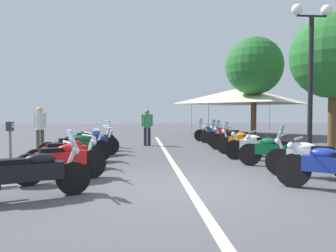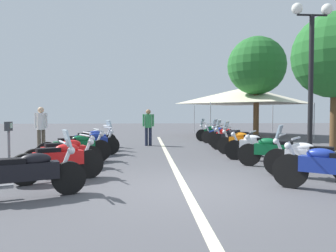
{
  "view_description": "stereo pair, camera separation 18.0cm",
  "coord_description": "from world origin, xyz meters",
  "views": [
    {
      "loc": [
        -6.26,
        0.95,
        1.49
      ],
      "look_at": [
        4.89,
        0.0,
        1.04
      ],
      "focal_mm": 34.26,
      "sensor_mm": 36.0,
      "label": 1
    },
    {
      "loc": [
        -6.26,
        0.77,
        1.49
      ],
      "look_at": [
        4.89,
        0.0,
        1.04
      ],
      "focal_mm": 34.26,
      "sensor_mm": 36.0,
      "label": 2
    }
  ],
  "objects": [
    {
      "name": "motorcycle_right_row_6",
      "position": [
        7.57,
        -2.85,
        0.48
      ],
      "size": [
        1.38,
        1.77,
        1.23
      ],
      "rotation": [
        0.0,
        0.0,
        0.93
      ],
      "color": "black",
      "rests_on": "ground_plane"
    },
    {
      "name": "motorcycle_right_row_3",
      "position": [
        3.45,
        -2.69,
        0.46
      ],
      "size": [
        1.12,
        1.92,
        1.0
      ],
      "rotation": [
        0.0,
        0.0,
        1.09
      ],
      "color": "black",
      "rests_on": "ground_plane"
    },
    {
      "name": "roadside_tree_1",
      "position": [
        6.04,
        -6.74,
        3.77
      ],
      "size": [
        3.38,
        3.38,
        5.48
      ],
      "color": "brown",
      "rests_on": "ground_plane"
    },
    {
      "name": "bystander_1",
      "position": [
        6.37,
        4.81,
        1.02
      ],
      "size": [
        0.41,
        0.39,
        1.73
      ],
      "rotation": [
        0.0,
        0.0,
        0.82
      ],
      "color": "brown",
      "rests_on": "ground_plane"
    },
    {
      "name": "motorcycle_right_row_0",
      "position": [
        -0.54,
        -2.67,
        0.47
      ],
      "size": [
        1.46,
        1.77,
        1.02
      ],
      "rotation": [
        0.0,
        0.0,
        0.89
      ],
      "color": "black",
      "rests_on": "ground_plane"
    },
    {
      "name": "motorcycle_left_row_6",
      "position": [
        7.42,
        2.93,
        0.46
      ],
      "size": [
        1.22,
        1.78,
        1.19
      ],
      "rotation": [
        0.0,
        0.0,
        -1.0
      ],
      "color": "black",
      "rests_on": "ground_plane"
    },
    {
      "name": "lane_centre_stripe",
      "position": [
        4.15,
        0.0,
        0.0
      ],
      "size": [
        18.86,
        0.16,
        0.01
      ],
      "primitive_type": "cube",
      "color": "beige",
      "rests_on": "ground_plane"
    },
    {
      "name": "parking_meter",
      "position": [
        1.61,
        4.04,
        0.9
      ],
      "size": [
        0.18,
        0.14,
        1.29
      ],
      "rotation": [
        0.0,
        0.0,
        -1.61
      ],
      "color": "slate",
      "rests_on": "ground_plane"
    },
    {
      "name": "ground_plane",
      "position": [
        0.0,
        0.0,
        0.0
      ],
      "size": [
        80.0,
        80.0,
        0.0
      ],
      "primitive_type": "plane",
      "color": "#4C4C51"
    },
    {
      "name": "motorcycle_left_row_4",
      "position": [
        4.94,
        2.65,
        0.46
      ],
      "size": [
        1.23,
        1.88,
        1.0
      ],
      "rotation": [
        0.0,
        0.0,
        -1.02
      ],
      "color": "black",
      "rests_on": "ground_plane"
    },
    {
      "name": "motorcycle_left_row_1",
      "position": [
        0.83,
        2.65,
        0.46
      ],
      "size": [
        1.13,
        1.82,
        1.01
      ],
      "rotation": [
        0.0,
        0.0,
        -1.05
      ],
      "color": "black",
      "rests_on": "ground_plane"
    },
    {
      "name": "roadside_tree_0",
      "position": [
        11.86,
        -5.59,
        4.19
      ],
      "size": [
        3.32,
        3.32,
        5.88
      ],
      "color": "brown",
      "rests_on": "ground_plane"
    },
    {
      "name": "motorcycle_right_row_8",
      "position": [
        10.2,
        -2.76,
        0.46
      ],
      "size": [
        1.07,
        1.83,
        1.21
      ],
      "rotation": [
        0.0,
        0.0,
        1.09
      ],
      "color": "black",
      "rests_on": "ground_plane"
    },
    {
      "name": "motorcycle_left_row_3",
      "position": [
        3.44,
        2.88,
        0.47
      ],
      "size": [
        1.08,
        2.08,
        1.01
      ],
      "rotation": [
        0.0,
        0.0,
        -1.15
      ],
      "color": "black",
      "rests_on": "ground_plane"
    },
    {
      "name": "motorcycle_right_row_2",
      "position": [
        2.21,
        -2.71,
        0.46
      ],
      "size": [
        1.19,
        1.78,
        1.0
      ],
      "rotation": [
        0.0,
        0.0,
        1.01
      ],
      "color": "black",
      "rests_on": "ground_plane"
    },
    {
      "name": "motorcycle_right_row_1",
      "position": [
        0.72,
        -2.93,
        0.47
      ],
      "size": [
        1.31,
        1.8,
        1.22
      ],
      "rotation": [
        0.0,
        0.0,
        0.96
      ],
      "color": "black",
      "rests_on": "ground_plane"
    },
    {
      "name": "motorcycle_left_row_0",
      "position": [
        -0.6,
        2.83,
        0.46
      ],
      "size": [
        1.04,
        1.97,
        1.19
      ],
      "rotation": [
        0.0,
        0.0,
        -1.15
      ],
      "color": "black",
      "rests_on": "ground_plane"
    },
    {
      "name": "motorcycle_left_row_2",
      "position": [
        2.17,
        2.88,
        0.45
      ],
      "size": [
        1.13,
        1.86,
        0.99
      ],
      "rotation": [
        0.0,
        0.0,
        -1.07
      ],
      "color": "black",
      "rests_on": "ground_plane"
    },
    {
      "name": "street_lamp_twin_globe",
      "position": [
        2.87,
        -4.07,
        3.22
      ],
      "size": [
        0.32,
        1.22,
        4.69
      ],
      "color": "black",
      "rests_on": "ground_plane"
    },
    {
      "name": "motorcycle_right_row_5",
      "position": [
        6.19,
        -2.77,
        0.48
      ],
      "size": [
        1.31,
        1.9,
        1.22
      ],
      "rotation": [
        0.0,
        0.0,
        0.99
      ],
      "color": "black",
      "rests_on": "ground_plane"
    },
    {
      "name": "event_tent",
      "position": [
        14.39,
        -5.81,
        2.65
      ],
      "size": [
        6.67,
        6.67,
        3.2
      ],
      "color": "beige",
      "rests_on": "ground_plane"
    },
    {
      "name": "motorcycle_right_row_4",
      "position": [
        4.77,
        -2.7,
        0.47
      ],
      "size": [
        1.35,
        1.8,
        1.21
      ],
      "rotation": [
        0.0,
        0.0,
        0.95
      ],
      "color": "black",
      "rests_on": "ground_plane"
    },
    {
      "name": "bystander_0",
      "position": [
        8.41,
        0.66,
        0.97
      ],
      "size": [
        0.32,
        0.53,
        1.67
      ],
      "rotation": [
        0.0,
        0.0,
        3.28
      ],
      "color": "#1E2338",
      "rests_on": "ground_plane"
    },
    {
      "name": "motorcycle_right_row_7",
      "position": [
        8.97,
        -2.84,
        0.45
      ],
      "size": [
        1.43,
        1.73,
        0.99
      ],
      "rotation": [
        0.0,
        0.0,
        0.89
      ],
      "color": "black",
      "rests_on": "ground_plane"
    },
    {
      "name": "motorcycle_left_row_5",
      "position": [
        6.2,
        2.87,
        0.47
      ],
      "size": [
        1.21,
        1.95,
        1.21
      ],
      "rotation": [
        0.0,
        0.0,
        -1.05
      ],
      "color": "black",
      "rests_on": "ground_plane"
    }
  ]
}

